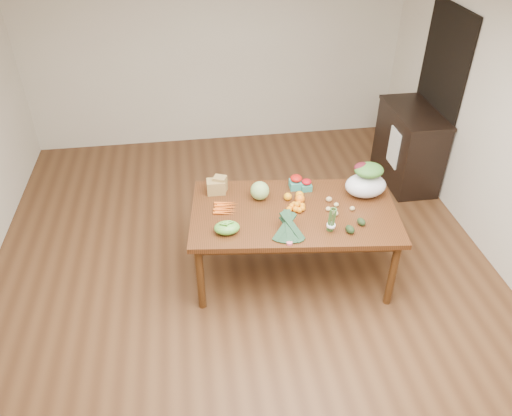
{
  "coord_description": "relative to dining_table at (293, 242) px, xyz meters",
  "views": [
    {
      "loc": [
        -0.41,
        -3.51,
        3.42
      ],
      "look_at": [
        0.1,
        0.0,
        0.86
      ],
      "focal_mm": 35.0,
      "sensor_mm": 36.0,
      "label": 1
    }
  ],
  "objects": [
    {
      "name": "floor",
      "position": [
        -0.46,
        -0.06,
        -0.38
      ],
      "size": [
        6.0,
        6.0,
        0.0
      ],
      "primitive_type": "plane",
      "color": "brown",
      "rests_on": "ground"
    },
    {
      "name": "room_walls",
      "position": [
        -0.46,
        -0.06,
        0.97
      ],
      "size": [
        5.02,
        6.02,
        2.7
      ],
      "color": "beige",
      "rests_on": "floor"
    },
    {
      "name": "dining_table",
      "position": [
        0.0,
        0.0,
        0.0
      ],
      "size": [
        1.97,
        1.25,
        0.75
      ],
      "primitive_type": "cube",
      "rotation": [
        0.0,
        0.0,
        -0.12
      ],
      "color": "#512613",
      "rests_on": "floor"
    },
    {
      "name": "doorway_dark",
      "position": [
        2.02,
        1.54,
        0.68
      ],
      "size": [
        0.02,
        1.0,
        2.1
      ],
      "primitive_type": "cube",
      "color": "black",
      "rests_on": "floor"
    },
    {
      "name": "cabinet",
      "position": [
        1.76,
        1.48,
        0.1
      ],
      "size": [
        0.52,
        1.02,
        0.94
      ],
      "primitive_type": "cube",
      "color": "black",
      "rests_on": "floor"
    },
    {
      "name": "dish_towel",
      "position": [
        1.5,
        1.34,
        0.18
      ],
      "size": [
        0.02,
        0.28,
        0.45
      ],
      "primitive_type": "cube",
      "color": "white",
      "rests_on": "cabinet"
    },
    {
      "name": "paper_bag",
      "position": [
        -0.68,
        0.4,
        0.46
      ],
      "size": [
        0.25,
        0.22,
        0.16
      ],
      "primitive_type": null,
      "rotation": [
        0.0,
        0.0,
        -0.12
      ],
      "color": "#A28148",
      "rests_on": "dining_table"
    },
    {
      "name": "cabbage",
      "position": [
        -0.28,
        0.24,
        0.46
      ],
      "size": [
        0.18,
        0.18,
        0.18
      ],
      "primitive_type": "sphere",
      "color": "#9FC16F",
      "rests_on": "dining_table"
    },
    {
      "name": "strawberry_basket_a",
      "position": [
        0.09,
        0.37,
        0.43
      ],
      "size": [
        0.13,
        0.13,
        0.11
      ],
      "primitive_type": null,
      "rotation": [
        0.0,
        0.0,
        -0.12
      ],
      "color": "red",
      "rests_on": "dining_table"
    },
    {
      "name": "strawberry_basket_b",
      "position": [
        0.18,
        0.32,
        0.42
      ],
      "size": [
        0.11,
        0.11,
        0.09
      ],
      "primitive_type": null,
      "rotation": [
        0.0,
        0.0,
        -0.12
      ],
      "color": "red",
      "rests_on": "dining_table"
    },
    {
      "name": "orange_a",
      "position": [
        -0.03,
        0.18,
        0.41
      ],
      "size": [
        0.07,
        0.07,
        0.07
      ],
      "primitive_type": "sphere",
      "color": "#FFAA0F",
      "rests_on": "dining_table"
    },
    {
      "name": "orange_b",
      "position": [
        0.09,
        0.18,
        0.41
      ],
      "size": [
        0.08,
        0.08,
        0.08
      ],
      "primitive_type": "sphere",
      "color": "#FF9F0F",
      "rests_on": "dining_table"
    },
    {
      "name": "orange_c",
      "position": [
        0.08,
        0.11,
        0.42
      ],
      "size": [
        0.09,
        0.09,
        0.09
      ],
      "primitive_type": "sphere",
      "color": "orange",
      "rests_on": "dining_table"
    },
    {
      "name": "mandarin_cluster",
      "position": [
        0.02,
        0.01,
        0.42
      ],
      "size": [
        0.2,
        0.2,
        0.09
      ],
      "primitive_type": null,
      "rotation": [
        0.0,
        0.0,
        -0.12
      ],
      "color": "orange",
      "rests_on": "dining_table"
    },
    {
      "name": "carrots",
      "position": [
        -0.61,
        0.11,
        0.39
      ],
      "size": [
        0.24,
        0.24,
        0.03
      ],
      "primitive_type": null,
      "rotation": [
        0.0,
        0.0,
        -0.12
      ],
      "color": "#DE4E12",
      "rests_on": "dining_table"
    },
    {
      "name": "snap_pea_bag",
      "position": [
        -0.64,
        -0.23,
        0.42
      ],
      "size": [
        0.22,
        0.17,
        0.1
      ],
      "primitive_type": "ellipsoid",
      "color": "#69AA39",
      "rests_on": "dining_table"
    },
    {
      "name": "kale_bunch",
      "position": [
        -0.13,
        -0.36,
        0.45
      ],
      "size": [
        0.36,
        0.43,
        0.16
      ],
      "primitive_type": null,
      "rotation": [
        0.0,
        0.0,
        -0.12
      ],
      "color": "#152F1E",
      "rests_on": "dining_table"
    },
    {
      "name": "asparagus_bundle",
      "position": [
        0.25,
        -0.34,
        0.5
      ],
      "size": [
        0.09,
        0.13,
        0.26
      ],
      "primitive_type": null,
      "rotation": [
        0.15,
        0.0,
        -0.12
      ],
      "color": "#466F33",
      "rests_on": "dining_table"
    },
    {
      "name": "potato_a",
      "position": [
        0.3,
        -0.05,
        0.4
      ],
      "size": [
        0.05,
        0.04,
        0.04
      ],
      "primitive_type": "ellipsoid",
      "color": "#DCBA7F",
      "rests_on": "dining_table"
    },
    {
      "name": "potato_b",
      "position": [
        0.34,
        -0.13,
        0.4
      ],
      "size": [
        0.06,
        0.05,
        0.05
      ],
      "primitive_type": "ellipsoid",
      "color": "tan",
      "rests_on": "dining_table"
    },
    {
      "name": "potato_c",
      "position": [
        0.39,
        0.01,
        0.4
      ],
      "size": [
        0.05,
        0.04,
        0.04
      ],
      "primitive_type": "ellipsoid",
      "color": "tan",
      "rests_on": "dining_table"
    },
    {
      "name": "potato_d",
      "position": [
        0.35,
        0.1,
        0.4
      ],
      "size": [
        0.06,
        0.05,
        0.05
      ],
      "primitive_type": "ellipsoid",
      "color": "tan",
      "rests_on": "dining_table"
    },
    {
      "name": "potato_e",
      "position": [
        0.52,
        -0.07,
        0.4
      ],
      "size": [
        0.05,
        0.04,
        0.04
      ],
      "primitive_type": "ellipsoid",
      "color": "tan",
      "rests_on": "dining_table"
    },
    {
      "name": "avocado_a",
      "position": [
        0.4,
        -0.38,
        0.41
      ],
      "size": [
        0.09,
        0.11,
        0.07
      ],
      "primitive_type": "ellipsoid",
      "rotation": [
        0.0,
        0.0,
        0.3
      ],
      "color": "black",
      "rests_on": "dining_table"
    },
    {
      "name": "avocado_b",
      "position": [
        0.53,
        -0.29,
        0.41
      ],
      "size": [
        0.09,
        0.11,
        0.06
      ],
      "primitive_type": "ellipsoid",
      "rotation": [
        0.0,
        0.0,
        0.3
      ],
      "color": "black",
      "rests_on": "dining_table"
    },
    {
      "name": "salad_bag",
      "position": [
        0.71,
        0.15,
        0.53
      ],
      "size": [
        0.42,
        0.34,
        0.3
      ],
      "primitive_type": null,
      "rotation": [
        0.0,
        0.0,
        -0.12
      ],
      "color": "silver",
      "rests_on": "dining_table"
    }
  ]
}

